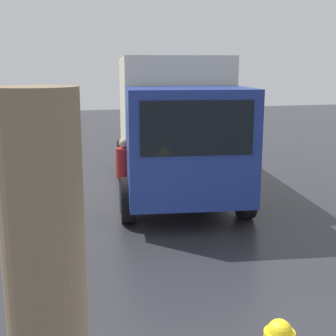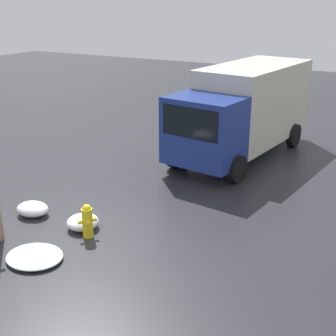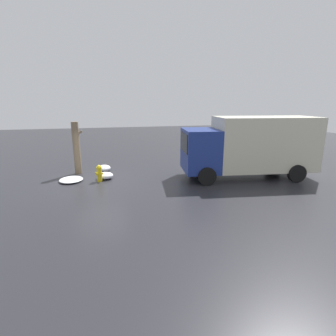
{
  "view_description": "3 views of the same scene",
  "coord_description": "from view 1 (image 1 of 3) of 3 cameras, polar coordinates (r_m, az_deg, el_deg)",
  "views": [
    {
      "loc": [
        -3.29,
        1.86,
        3.0
      ],
      "look_at": [
        4.54,
        -0.19,
        1.24
      ],
      "focal_mm": 50.0,
      "sensor_mm": 36.0,
      "label": 1
    },
    {
      "loc": [
        -8.07,
        -6.59,
        5.61
      ],
      "look_at": [
        3.14,
        -0.54,
        0.88
      ],
      "focal_mm": 50.0,
      "sensor_mm": 36.0,
      "label": 2
    },
    {
      "loc": [
        0.25,
        -13.38,
        3.96
      ],
      "look_at": [
        3.36,
        -1.04,
        0.76
      ],
      "focal_mm": 28.0,
      "sensor_mm": 36.0,
      "label": 3
    }
  ],
  "objects": [
    {
      "name": "delivery_truck",
      "position": [
        11.63,
        0.33,
        6.08
      ],
      "size": [
        7.16,
        3.35,
        3.23
      ],
      "rotation": [
        0.0,
        0.0,
        1.44
      ],
      "color": "navy",
      "rests_on": "ground_plane"
    },
    {
      "name": "pedestrian",
      "position": [
        9.72,
        -5.33,
        -0.54
      ],
      "size": [
        0.34,
        0.34,
        1.57
      ],
      "rotation": [
        0.0,
        0.0,
        1.52
      ],
      "color": "#23232D",
      "rests_on": "ground_plane"
    }
  ]
}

